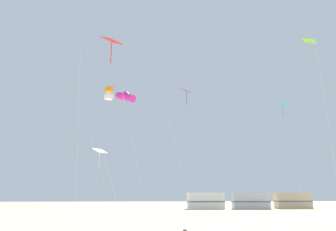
% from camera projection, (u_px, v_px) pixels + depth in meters
% --- Properties ---
extents(kite_diamond_scarlet, '(2.32, 2.49, 10.35)m').
position_uv_depth(kite_diamond_scarlet, '(109.00, 48.00, 15.39)').
color(kite_diamond_scarlet, silver).
rests_on(kite_diamond_scarlet, ground).
extents(kite_diamond_cyan, '(2.51, 2.31, 10.36)m').
position_uv_depth(kite_diamond_cyan, '(283.00, 108.00, 26.10)').
color(kite_diamond_cyan, silver).
rests_on(kite_diamond_cyan, ground).
extents(kite_box_orange, '(2.36, 2.36, 12.01)m').
position_uv_depth(kite_box_orange, '(109.00, 93.00, 27.79)').
color(kite_box_orange, silver).
rests_on(kite_box_orange, ground).
extents(kite_diamond_white, '(2.65, 2.65, 6.02)m').
position_uv_depth(kite_diamond_white, '(100.00, 153.00, 23.26)').
color(kite_diamond_white, silver).
rests_on(kite_diamond_white, ground).
extents(kite_tube_magenta, '(3.52, 3.62, 12.22)m').
position_uv_depth(kite_tube_magenta, '(126.00, 97.00, 29.02)').
color(kite_tube_magenta, silver).
rests_on(kite_tube_magenta, ground).
extents(kite_diamond_violet, '(2.74, 2.74, 11.02)m').
position_uv_depth(kite_diamond_violet, '(186.00, 97.00, 25.06)').
color(kite_diamond_violet, silver).
rests_on(kite_diamond_violet, ground).
extents(kite_diamond_lime, '(1.44, 1.44, 13.97)m').
position_uv_depth(kite_diamond_lime, '(311.00, 49.00, 22.84)').
color(kite_diamond_lime, silver).
rests_on(kite_diamond_lime, ground).
extents(rv_van_white, '(6.47, 2.41, 2.80)m').
position_uv_depth(rv_van_white, '(206.00, 201.00, 54.82)').
color(rv_van_white, white).
rests_on(rv_van_white, ground).
extents(rv_van_silver, '(6.57, 2.71, 2.80)m').
position_uv_depth(rv_van_silver, '(251.00, 201.00, 54.68)').
color(rv_van_silver, '#B7BABF').
rests_on(rv_van_silver, ground).
extents(rv_van_tan, '(6.44, 2.35, 2.80)m').
position_uv_depth(rv_van_tan, '(293.00, 200.00, 57.02)').
color(rv_van_tan, '#C6B28C').
rests_on(rv_van_tan, ground).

